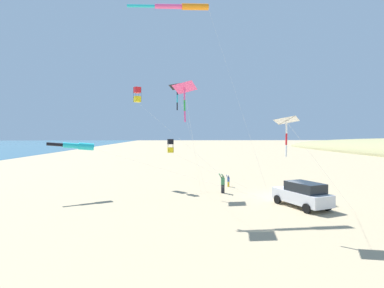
{
  "coord_description": "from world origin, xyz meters",
  "views": [
    {
      "loc": [
        -9.71,
        -23.39,
        5.19
      ],
      "look_at": [
        -7.91,
        -0.87,
        4.54
      ],
      "focal_mm": 26.66,
      "sensor_mm": 36.0,
      "label": 1
    }
  ],
  "objects_px": {
    "person_child_green_jacket": "(228,180)",
    "kite_delta_long_streamer_right": "(286,121)",
    "cooler_box": "(329,203)",
    "kite_windsock_magenta_far_left": "(181,7)",
    "kite_delta_checkered_midright": "(177,87)",
    "parked_car": "(302,194)",
    "kite_box_purple_drifting": "(137,95)",
    "kite_box_blue_topmost": "(171,146)",
    "kite_windsock_rainbow_low_near": "(78,146)",
    "kite_delta_white_trailing": "(184,88)",
    "person_adult_flyer": "(223,182)"
  },
  "relations": [
    {
      "from": "parked_car",
      "to": "person_adult_flyer",
      "type": "height_order",
      "value": "parked_car"
    },
    {
      "from": "person_child_green_jacket",
      "to": "kite_delta_long_streamer_right",
      "type": "height_order",
      "value": "kite_delta_long_streamer_right"
    },
    {
      "from": "kite_windsock_rainbow_low_near",
      "to": "kite_delta_checkered_midright",
      "type": "bearing_deg",
      "value": 11.34
    },
    {
      "from": "person_child_green_jacket",
      "to": "kite_box_blue_topmost",
      "type": "bearing_deg",
      "value": -163.31
    },
    {
      "from": "person_child_green_jacket",
      "to": "kite_box_blue_topmost",
      "type": "height_order",
      "value": "kite_box_blue_topmost"
    },
    {
      "from": "parked_car",
      "to": "kite_delta_checkered_midright",
      "type": "distance_m",
      "value": 13.98
    },
    {
      "from": "person_child_green_jacket",
      "to": "kite_delta_long_streamer_right",
      "type": "distance_m",
      "value": 14.77
    },
    {
      "from": "person_child_green_jacket",
      "to": "parked_car",
      "type": "bearing_deg",
      "value": -67.29
    },
    {
      "from": "person_child_green_jacket",
      "to": "kite_delta_long_streamer_right",
      "type": "xyz_separation_m",
      "value": [
        0.2,
        -13.77,
        5.32
      ]
    },
    {
      "from": "parked_car",
      "to": "person_adult_flyer",
      "type": "xyz_separation_m",
      "value": [
        -4.8,
        5.5,
        0.02
      ]
    },
    {
      "from": "kite_box_blue_topmost",
      "to": "kite_delta_long_streamer_right",
      "type": "bearing_deg",
      "value": -63.16
    },
    {
      "from": "kite_delta_white_trailing",
      "to": "kite_delta_long_streamer_right",
      "type": "xyz_separation_m",
      "value": [
        5.23,
        -3.86,
        -2.29
      ]
    },
    {
      "from": "kite_delta_long_streamer_right",
      "to": "kite_windsock_rainbow_low_near",
      "type": "relative_size",
      "value": 0.4
    },
    {
      "from": "parked_car",
      "to": "kite_box_purple_drifting",
      "type": "distance_m",
      "value": 19.14
    },
    {
      "from": "kite_box_blue_topmost",
      "to": "kite_windsock_rainbow_low_near",
      "type": "distance_m",
      "value": 8.05
    },
    {
      "from": "cooler_box",
      "to": "kite_windsock_magenta_far_left",
      "type": "xyz_separation_m",
      "value": [
        -10.9,
        3.0,
        15.32
      ]
    },
    {
      "from": "kite_windsock_rainbow_low_near",
      "to": "parked_car",
      "type": "bearing_deg",
      "value": -15.18
    },
    {
      "from": "person_adult_flyer",
      "to": "kite_windsock_rainbow_low_near",
      "type": "height_order",
      "value": "kite_windsock_rainbow_low_near"
    },
    {
      "from": "kite_box_purple_drifting",
      "to": "kite_windsock_rainbow_low_near",
      "type": "height_order",
      "value": "kite_box_purple_drifting"
    },
    {
      "from": "kite_windsock_magenta_far_left",
      "to": "kite_delta_checkered_midright",
      "type": "distance_m",
      "value": 6.62
    },
    {
      "from": "parked_car",
      "to": "kite_windsock_rainbow_low_near",
      "type": "bearing_deg",
      "value": 164.82
    },
    {
      "from": "kite_delta_white_trailing",
      "to": "kite_windsock_rainbow_low_near",
      "type": "relative_size",
      "value": 0.49
    },
    {
      "from": "kite_delta_white_trailing",
      "to": "kite_windsock_magenta_far_left",
      "type": "height_order",
      "value": "kite_windsock_magenta_far_left"
    },
    {
      "from": "kite_box_blue_topmost",
      "to": "kite_delta_checkered_midright",
      "type": "relative_size",
      "value": 0.79
    },
    {
      "from": "parked_car",
      "to": "kite_windsock_magenta_far_left",
      "type": "bearing_deg",
      "value": 159.24
    },
    {
      "from": "person_adult_flyer",
      "to": "kite_delta_checkered_midright",
      "type": "bearing_deg",
      "value": 168.35
    },
    {
      "from": "kite_box_purple_drifting",
      "to": "kite_delta_long_streamer_right",
      "type": "distance_m",
      "value": 19.17
    },
    {
      "from": "kite_delta_checkered_midright",
      "to": "kite_windsock_rainbow_low_near",
      "type": "bearing_deg",
      "value": -168.66
    },
    {
      "from": "cooler_box",
      "to": "kite_delta_white_trailing",
      "type": "relative_size",
      "value": 0.07
    },
    {
      "from": "person_child_green_jacket",
      "to": "kite_windsock_rainbow_low_near",
      "type": "xyz_separation_m",
      "value": [
        -13.62,
        -3.98,
        3.67
      ]
    },
    {
      "from": "kite_delta_checkered_midright",
      "to": "cooler_box",
      "type": "bearing_deg",
      "value": -28.54
    },
    {
      "from": "kite_windsock_rainbow_low_near",
      "to": "person_child_green_jacket",
      "type": "bearing_deg",
      "value": 16.28
    },
    {
      "from": "cooler_box",
      "to": "kite_delta_white_trailing",
      "type": "bearing_deg",
      "value": -171.9
    },
    {
      "from": "parked_car",
      "to": "kite_windsock_rainbow_low_near",
      "type": "xyz_separation_m",
      "value": [
        -17.24,
        4.68,
        3.38
      ]
    },
    {
      "from": "cooler_box",
      "to": "person_adult_flyer",
      "type": "relative_size",
      "value": 0.35
    },
    {
      "from": "kite_windsock_rainbow_low_near",
      "to": "kite_delta_white_trailing",
      "type": "bearing_deg",
      "value": -34.65
    },
    {
      "from": "cooler_box",
      "to": "kite_delta_long_streamer_right",
      "type": "bearing_deg",
      "value": -136.27
    },
    {
      "from": "cooler_box",
      "to": "kite_box_blue_topmost",
      "type": "bearing_deg",
      "value": 150.64
    },
    {
      "from": "parked_car",
      "to": "cooler_box",
      "type": "xyz_separation_m",
      "value": [
        2.23,
        0.29,
        -0.74
      ]
    },
    {
      "from": "kite_delta_long_streamer_right",
      "to": "kite_delta_checkered_midright",
      "type": "bearing_deg",
      "value": 115.55
    },
    {
      "from": "person_adult_flyer",
      "to": "person_child_green_jacket",
      "type": "xyz_separation_m",
      "value": [
        1.18,
        3.15,
        -0.31
      ]
    },
    {
      "from": "kite_windsock_magenta_far_left",
      "to": "kite_delta_checkered_midright",
      "type": "bearing_deg",
      "value": 94.52
    },
    {
      "from": "person_child_green_jacket",
      "to": "kite_windsock_rainbow_low_near",
      "type": "height_order",
      "value": "kite_windsock_rainbow_low_near"
    },
    {
      "from": "kite_windsock_magenta_far_left",
      "to": "kite_delta_checkered_midright",
      "type": "relative_size",
      "value": 1.58
    },
    {
      "from": "cooler_box",
      "to": "kite_box_blue_topmost",
      "type": "height_order",
      "value": "kite_box_blue_topmost"
    },
    {
      "from": "person_adult_flyer",
      "to": "kite_box_blue_topmost",
      "type": "bearing_deg",
      "value": 163.55
    },
    {
      "from": "kite_delta_white_trailing",
      "to": "person_adult_flyer",
      "type": "bearing_deg",
      "value": 60.36
    },
    {
      "from": "parked_car",
      "to": "person_child_green_jacket",
      "type": "height_order",
      "value": "parked_car"
    },
    {
      "from": "kite_delta_long_streamer_right",
      "to": "parked_car",
      "type": "bearing_deg",
      "value": 56.26
    },
    {
      "from": "parked_car",
      "to": "kite_windsock_magenta_far_left",
      "type": "distance_m",
      "value": 17.28
    }
  ]
}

